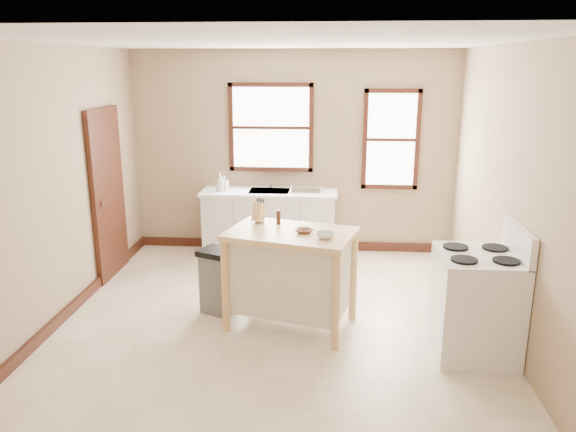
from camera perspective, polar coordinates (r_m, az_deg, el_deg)
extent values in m
plane|color=beige|center=(5.91, -1.29, -10.97)|extent=(5.00, 5.00, 0.00)
plane|color=white|center=(5.30, -1.48, 17.30)|extent=(5.00, 5.00, 0.00)
cube|color=tan|center=(7.88, 0.48, 6.43)|extent=(4.50, 0.04, 2.80)
cube|color=tan|center=(6.09, -22.97, 2.57)|extent=(0.04, 5.00, 2.80)
cube|color=tan|center=(5.67, 21.88, 1.82)|extent=(0.04, 5.00, 2.80)
cube|color=black|center=(7.30, -17.83, 2.17)|extent=(0.06, 0.90, 2.10)
cube|color=black|center=(8.17, 0.44, -2.93)|extent=(4.50, 0.04, 0.12)
cube|color=black|center=(6.48, -21.50, -9.06)|extent=(0.04, 5.00, 0.12)
cylinder|color=silver|center=(7.86, -1.78, 3.65)|extent=(0.03, 0.03, 0.22)
imported|color=#B2B2B2|center=(7.72, -6.90, 3.43)|extent=(0.11, 0.11, 0.24)
imported|color=#B2B2B2|center=(7.77, -6.47, 3.34)|extent=(0.10, 0.11, 0.20)
cylinder|color=#422011|center=(5.76, -0.97, -0.12)|extent=(0.04, 0.04, 0.15)
imported|color=brown|center=(5.49, 1.53, -1.53)|extent=(0.19, 0.19, 0.04)
imported|color=brown|center=(5.50, 1.79, -1.53)|extent=(0.20, 0.20, 0.04)
imported|color=silver|center=(5.33, 3.80, -1.98)|extent=(0.24, 0.24, 0.06)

